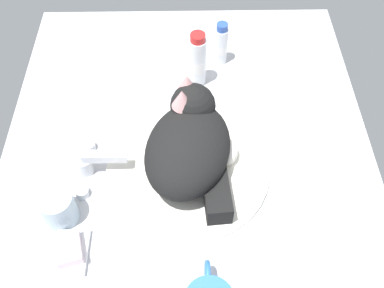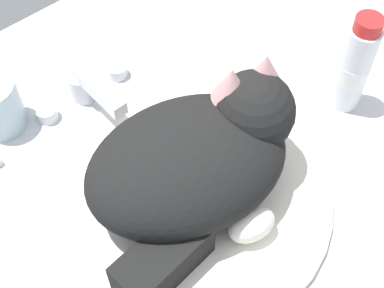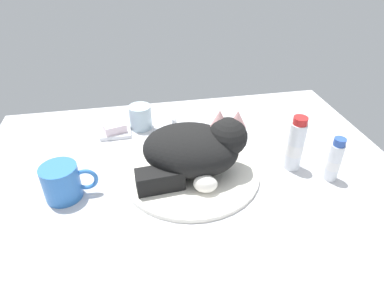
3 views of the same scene
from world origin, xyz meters
TOP-DOWN VIEW (x-y plane):
  - ground_plane at (0.00, 0.00)cm, footprint 110.00×82.50cm
  - sink_basin at (0.00, 0.00)cm, footprint 35.02×35.02cm
  - faucet at (0.00, 20.44)cm, footprint 14.62×11.21cm
  - cat at (1.30, -0.53)cm, footprint 28.87×22.73cm
  - toothpaste_bottle at (26.35, -2.58)cm, footprint 4.21×4.21cm

SIDE VIEW (x-z plane):
  - ground_plane at x=0.00cm, z-range -3.00..0.00cm
  - sink_basin at x=0.00cm, z-range 0.00..1.13cm
  - faucet at x=0.00cm, z-range -0.31..5.89cm
  - toothpaste_bottle at x=26.35cm, z-range -0.48..14.44cm
  - cat at x=1.30cm, z-range -0.14..15.55cm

